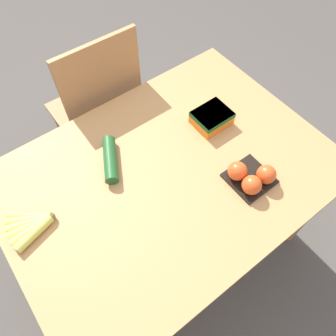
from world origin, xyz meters
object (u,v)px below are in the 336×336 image
Objects in this scene: banana_bunch at (31,225)px; tomato_pack at (251,177)px; chair at (100,111)px; carrot_bag at (212,117)px; cucumber_near at (110,159)px.

banana_bunch is 0.80m from tomato_pack.
banana_bunch is at bearing 155.95° from tomato_pack.
carrot_bag is at bearing 116.58° from chair.
tomato_pack reaches higher than carrot_bag.
chair is at bearing 116.19° from carrot_bag.
banana_bunch is 0.80m from carrot_bag.
tomato_pack is 0.80× the size of cucumber_near.
tomato_pack reaches higher than banana_bunch.
chair reaches higher than carrot_bag.
carrot_bag is (0.27, -0.54, 0.26)m from chair.
cucumber_near is at bearing 10.00° from banana_bunch.
cucumber_near is at bearing 69.34° from chair.
carrot_bag is 0.75× the size of cucumber_near.
carrot_bag is at bearing 75.80° from tomato_pack.
tomato_pack is 0.32m from carrot_bag.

